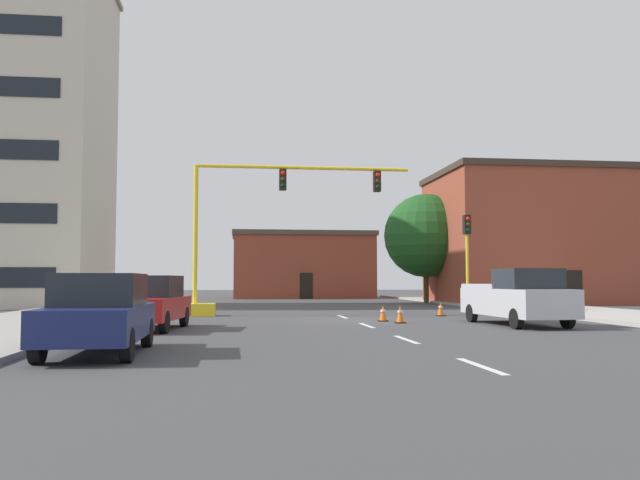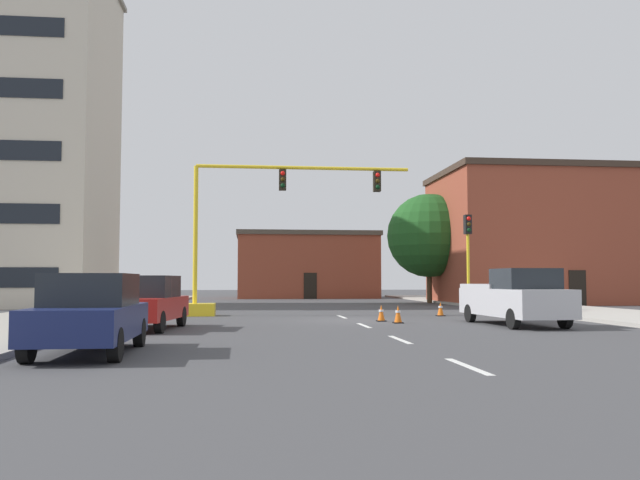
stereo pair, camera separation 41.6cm
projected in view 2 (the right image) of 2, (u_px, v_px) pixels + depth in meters
The scene contains 18 objects.
ground_plane at pixel (351, 320), 26.08m from camera, with size 160.00×160.00×0.00m, color #424244.
sidewalk_left at pixel (89, 311), 32.73m from camera, with size 6.00×56.00×0.14m, color #9E998E.
sidewalk_right at pixel (547, 308), 35.31m from camera, with size 6.00×56.00×0.14m, color #B2ADA3.
lane_stripe_seg_0 at pixel (468, 366), 12.18m from camera, with size 0.16×2.40×0.01m, color silver.
lane_stripe_seg_1 at pixel (400, 340), 17.64m from camera, with size 0.16×2.40×0.01m, color silver.
lane_stripe_seg_2 at pixel (364, 325), 23.10m from camera, with size 0.16×2.40×0.01m, color silver.
lane_stripe_seg_3 at pixel (342, 317), 28.56m from camera, with size 0.16×2.40×0.01m, color silver.
building_brick_center at pixel (307, 265), 59.13m from camera, with size 12.47×7.51×5.84m.
building_row_right at pixel (542, 237), 45.58m from camera, with size 14.14×9.89×9.09m.
traffic_signal_gantry at pixel (228, 264), 29.63m from camera, with size 10.66×1.20×6.83m.
traffic_light_pole_right at pixel (468, 241), 32.31m from camera, with size 0.32×0.47×4.80m.
tree_right_far at pixel (429, 236), 46.22m from camera, with size 5.86×5.86×7.65m.
pickup_truck_silver at pixel (515, 298), 23.22m from camera, with size 2.25×5.49×1.99m.
sedan_red_near_left at pixel (146, 302), 21.31m from camera, with size 2.34×4.68×1.74m.
sedan_navy_mid_left at pixel (90, 313), 14.27m from camera, with size 1.91×4.52×1.74m.
traffic_cone_roadside_a at pixel (381, 313), 25.43m from camera, with size 0.36×0.36×0.64m.
traffic_cone_roadside_b at pixel (440, 309), 29.16m from camera, with size 0.36×0.36×0.63m.
traffic_cone_roadside_c at pixel (398, 314), 24.35m from camera, with size 0.36×0.36×0.67m.
Camera 2 is at (-4.06, -25.93, 1.60)m, focal length 36.99 mm.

